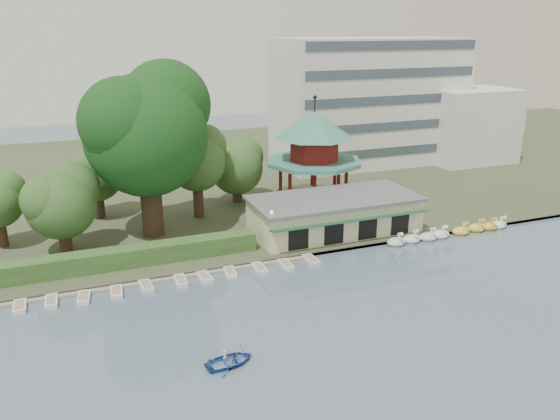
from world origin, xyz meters
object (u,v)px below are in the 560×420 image
boathouse (334,213)px  big_tree (147,126)px  pavilion (314,149)px  rowboat_with_passengers (230,358)px  dock (139,281)px

boathouse → big_tree: big_tree is taller
boathouse → big_tree: bearing=161.7°
pavilion → rowboat_with_passengers: bearing=-123.6°
dock → boathouse: (22.00, 4.77, 2.25)m
boathouse → big_tree: (-18.83, 6.23, 9.88)m
pavilion → rowboat_with_passengers: 36.64m
dock → pavilion: size_ratio=2.52×
rowboat_with_passengers → pavilion: bearing=56.4°
boathouse → rowboat_with_passengers: boathouse is taller
boathouse → rowboat_with_passengers: size_ratio=3.51×
big_tree → rowboat_with_passengers: size_ratio=3.50×
dock → rowboat_with_passengers: rowboat_with_passengers is taller
pavilion → big_tree: (-20.83, -3.79, 4.77)m
dock → big_tree: size_ratio=1.83×
big_tree → rowboat_with_passengers: (0.94, -26.18, -11.75)m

